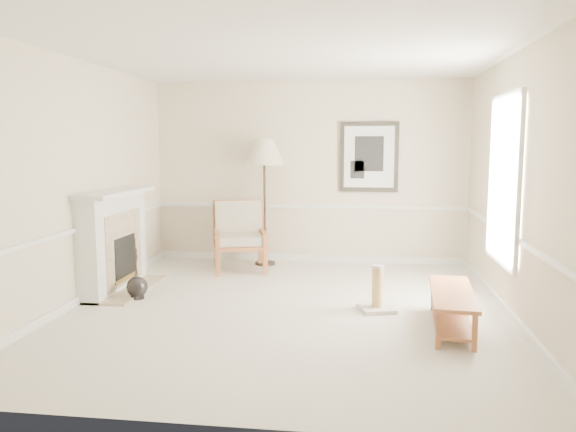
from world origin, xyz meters
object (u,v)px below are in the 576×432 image
object	(u,v)px
floor_lamp	(265,156)
scratching_post	(377,297)
bench	(452,303)
floor_vase	(137,288)
armchair	(239,233)

from	to	relation	value
floor_lamp	scratching_post	world-z (taller)	floor_lamp
bench	floor_lamp	bearing A→B (deg)	130.89
bench	scratching_post	xyz separation A→B (m)	(-0.75, 0.53, -0.10)
floor_lamp	bench	distance (m)	4.02
floor_vase	floor_lamp	size ratio (longest dim) A/B	0.39
armchair	bench	bearing A→B (deg)	-57.91
floor_lamp	bench	xyz separation A→B (m)	(2.46, -2.84, -1.45)
floor_vase	scratching_post	world-z (taller)	floor_vase
floor_lamp	scratching_post	distance (m)	3.26
armchair	scratching_post	distance (m)	2.84
floor_vase	armchair	distance (m)	2.07
floor_vase	bench	size ratio (longest dim) A/B	0.53
scratching_post	bench	bearing A→B (deg)	-35.11
floor_lamp	scratching_post	size ratio (longest dim) A/B	3.69
armchair	bench	world-z (taller)	armchair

